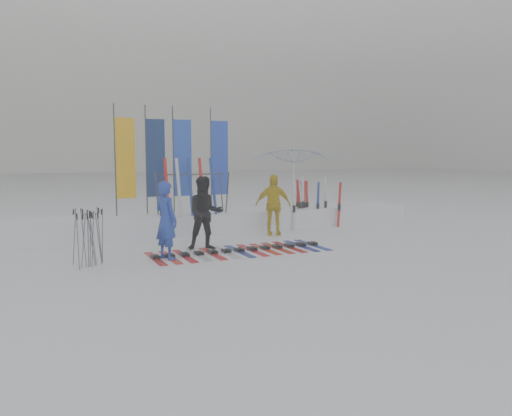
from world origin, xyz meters
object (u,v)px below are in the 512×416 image
person_blue (166,220)px  person_yellow (273,205)px  tent_canopy (294,184)px  ski_rack (192,188)px  person_black (205,213)px  ski_row (240,250)px

person_blue → person_yellow: 4.26m
tent_canopy → ski_rack: (-3.90, -0.88, 0.04)m
person_yellow → tent_canopy: tent_canopy is taller
person_black → ski_row: size_ratio=0.42×
ski_row → person_yellow: bearing=46.1°
person_yellow → ski_row: 2.85m
person_blue → tent_canopy: 6.83m
person_blue → ski_rack: bearing=-50.3°
tent_canopy → ski_row: bearing=-133.2°
ski_row → ski_rack: 3.32m
tent_canopy → person_yellow: bearing=-132.4°
person_yellow → person_blue: bearing=-132.4°
person_blue → tent_canopy: bearing=-77.0°
person_blue → person_yellow: size_ratio=0.99×
person_yellow → ski_row: bearing=-115.3°
person_yellow → ski_rack: (-2.12, 1.07, 0.50)m
person_yellow → tent_canopy: size_ratio=0.60×
tent_canopy → ski_rack: tent_canopy is taller
person_black → person_yellow: person_black is taller
ski_row → person_blue: bearing=-176.8°
person_blue → person_black: (1.18, 0.74, 0.03)m
person_black → person_yellow: 2.88m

